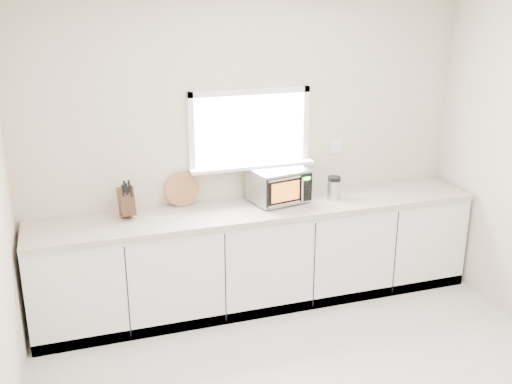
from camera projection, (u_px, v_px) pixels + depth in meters
name	position (u px, v px, depth m)	size (l,w,h in m)	color
back_wall	(249.00, 149.00, 5.32)	(4.00, 0.17, 2.70)	beige
cabinets	(260.00, 257.00, 5.34)	(3.92, 0.60, 0.88)	silver
countertop	(260.00, 209.00, 5.19)	(3.92, 0.64, 0.04)	#C2B5A0
microwave	(279.00, 185.00, 5.26)	(0.53, 0.45, 0.30)	black
knife_block	(126.00, 201.00, 4.91)	(0.13, 0.24, 0.33)	#462819
cutting_board	(182.00, 189.00, 5.17)	(0.30, 0.30, 0.02)	#9B5A3C
coffee_grinder	(334.00, 188.00, 5.36)	(0.13, 0.13, 0.21)	#ACAFB3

